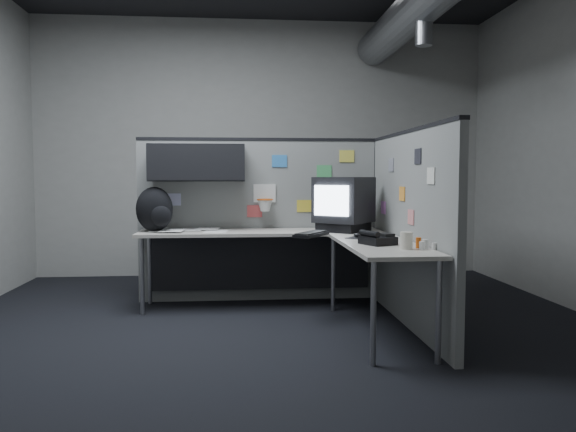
{
  "coord_description": "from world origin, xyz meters",
  "views": [
    {
      "loc": [
        -0.33,
        -4.33,
        1.24
      ],
      "look_at": [
        0.1,
        0.35,
        0.91
      ],
      "focal_mm": 35.0,
      "sensor_mm": 36.0,
      "label": 1
    }
  ],
  "objects": [
    {
      "name": "room",
      "position": [
        0.56,
        0.0,
        2.1
      ],
      "size": [
        5.62,
        5.62,
        3.22
      ],
      "color": "black",
      "rests_on": "ground"
    },
    {
      "name": "partition_back",
      "position": [
        -0.25,
        1.23,
        1.0
      ],
      "size": [
        2.44,
        0.42,
        1.63
      ],
      "color": "slate",
      "rests_on": "ground"
    },
    {
      "name": "partition_right",
      "position": [
        1.1,
        0.22,
        0.82
      ],
      "size": [
        0.07,
        2.23,
        1.63
      ],
      "color": "slate",
      "rests_on": "ground"
    },
    {
      "name": "desk",
      "position": [
        0.15,
        0.7,
        0.61
      ],
      "size": [
        2.31,
        2.11,
        0.73
      ],
      "color": "#BBB5A9",
      "rests_on": "ground"
    },
    {
      "name": "monitor",
      "position": [
        0.68,
        0.87,
        0.99
      ],
      "size": [
        0.63,
        0.63,
        0.51
      ],
      "rotation": [
        0.0,
        0.0,
        0.1
      ],
      "color": "black",
      "rests_on": "desk"
    },
    {
      "name": "keyboard",
      "position": [
        0.31,
        0.46,
        0.75
      ],
      "size": [
        0.36,
        0.44,
        0.04
      ],
      "rotation": [
        0.0,
        0.0,
        0.2
      ],
      "color": "black",
      "rests_on": "desk"
    },
    {
      "name": "mouse",
      "position": [
        0.7,
        0.27,
        0.75
      ],
      "size": [
        0.26,
        0.27,
        0.04
      ],
      "rotation": [
        0.0,
        0.0,
        0.11
      ],
      "color": "black",
      "rests_on": "desk"
    },
    {
      "name": "phone",
      "position": [
        0.73,
        -0.18,
        0.77
      ],
      "size": [
        0.28,
        0.29,
        0.11
      ],
      "rotation": [
        0.0,
        0.0,
        0.24
      ],
      "color": "black",
      "rests_on": "desk"
    },
    {
      "name": "bottles",
      "position": [
        1.0,
        -0.47,
        0.76
      ],
      "size": [
        0.13,
        0.15,
        0.08
      ],
      "rotation": [
        0.0,
        0.0,
        0.21
      ],
      "color": "silver",
      "rests_on": "desk"
    },
    {
      "name": "cup",
      "position": [
        0.87,
        -0.47,
        0.79
      ],
      "size": [
        0.1,
        0.1,
        0.12
      ],
      "primitive_type": "cylinder",
      "rotation": [
        0.0,
        0.0,
        -0.18
      ],
      "color": "beige",
      "rests_on": "desk"
    },
    {
      "name": "papers",
      "position": [
        -0.82,
        1.07,
        0.74
      ],
      "size": [
        0.83,
        0.54,
        0.02
      ],
      "rotation": [
        0.0,
        0.0,
        -0.09
      ],
      "color": "white",
      "rests_on": "desk"
    },
    {
      "name": "backpack",
      "position": [
        -1.09,
        0.99,
        0.93
      ],
      "size": [
        0.39,
        0.35,
        0.42
      ],
      "rotation": [
        0.0,
        0.0,
        0.24
      ],
      "color": "black",
      "rests_on": "desk"
    }
  ]
}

